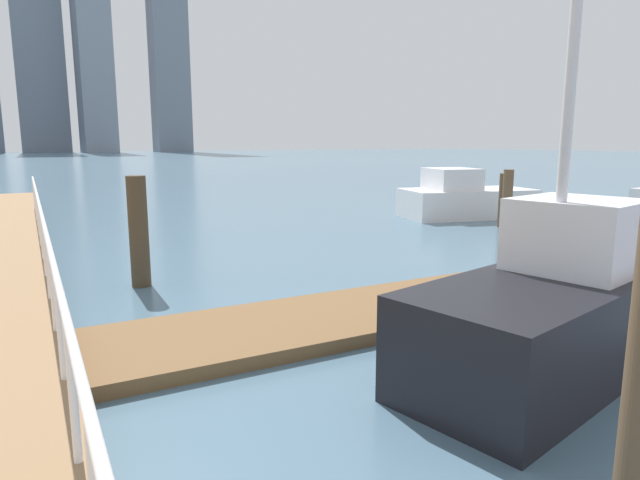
# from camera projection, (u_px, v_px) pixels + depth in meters

# --- Properties ---
(ground_plane) EXTENTS (300.00, 300.00, 0.00)m
(ground_plane) POSITION_uv_depth(u_px,v_px,m) (152.00, 227.00, 16.98)
(ground_plane) COLOR slate
(floating_dock) EXTENTS (12.99, 2.00, 0.18)m
(floating_dock) POSITION_uv_depth(u_px,v_px,m) (467.00, 295.00, 9.08)
(floating_dock) COLOR brown
(floating_dock) RESTS_ON ground_plane
(boardwalk_railing) EXTENTS (0.06, 29.07, 1.08)m
(boardwalk_railing) POSITION_uv_depth(u_px,v_px,m) (53.00, 276.00, 5.66)
(boardwalk_railing) COLOR white
(boardwalk_railing) RESTS_ON boardwalk
(dock_piling_0) EXTENTS (0.29, 0.29, 1.82)m
(dock_piling_0) POSITION_uv_depth(u_px,v_px,m) (507.00, 201.00, 15.92)
(dock_piling_0) COLOR brown
(dock_piling_0) RESTS_ON ground_plane
(dock_piling_1) EXTENTS (0.34, 0.34, 2.01)m
(dock_piling_1) POSITION_uv_depth(u_px,v_px,m) (139.00, 232.00, 9.83)
(dock_piling_1) COLOR #473826
(dock_piling_1) RESTS_ON ground_plane
(dock_piling_3) EXTENTS (0.33, 0.33, 1.65)m
(dock_piling_3) POSITION_uv_depth(u_px,v_px,m) (504.00, 200.00, 16.85)
(dock_piling_3) COLOR brown
(dock_piling_3) RESTS_ON ground_plane
(moored_boat_2) EXTENTS (4.36, 2.50, 7.32)m
(moored_boat_2) POSITION_uv_depth(u_px,v_px,m) (556.00, 307.00, 6.21)
(moored_boat_2) COLOR black
(moored_boat_2) RESTS_ON ground_plane
(moored_boat_3) EXTENTS (4.84, 3.12, 1.71)m
(moored_boat_3) POSITION_uv_depth(u_px,v_px,m) (464.00, 199.00, 19.13)
(moored_boat_3) COLOR white
(moored_boat_3) RESTS_ON ground_plane
(skyline_tower_2) EXTENTS (11.67, 11.52, 63.51)m
(skyline_tower_2) POSITION_uv_depth(u_px,v_px,m) (37.00, 24.00, 136.51)
(skyline_tower_2) COLOR slate
(skyline_tower_2) RESTS_ON ground_plane
(skyline_tower_3) EXTENTS (8.25, 12.02, 52.34)m
(skyline_tower_3) POSITION_uv_depth(u_px,v_px,m) (92.00, 46.00, 135.42)
(skyline_tower_3) COLOR gray
(skyline_tower_3) RESTS_ON ground_plane
(skyline_tower_4) EXTENTS (8.87, 8.61, 69.92)m
(skyline_tower_4) POSITION_uv_depth(u_px,v_px,m) (167.00, 14.00, 140.19)
(skyline_tower_4) COLOR slate
(skyline_tower_4) RESTS_ON ground_plane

